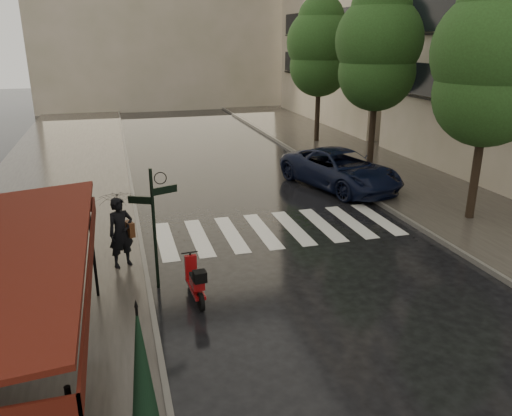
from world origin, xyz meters
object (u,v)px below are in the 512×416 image
scooter (196,282)px  parasol_back (141,367)px  pedestrian_with_umbrella (118,206)px  parked_car (340,169)px

scooter → parasol_back: size_ratio=0.67×
pedestrian_with_umbrella → scooter: 3.05m
pedestrian_with_umbrella → scooter: pedestrian_with_umbrella is taller
parked_car → pedestrian_with_umbrella: bearing=-164.1°
parked_car → parasol_back: 14.93m
parasol_back → pedestrian_with_umbrella: bearing=91.4°
scooter → pedestrian_with_umbrella: bearing=122.5°
parasol_back → parked_car: bearing=53.6°
pedestrian_with_umbrella → parked_car: pedestrian_with_umbrella is taller
pedestrian_with_umbrella → scooter: size_ratio=1.67×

